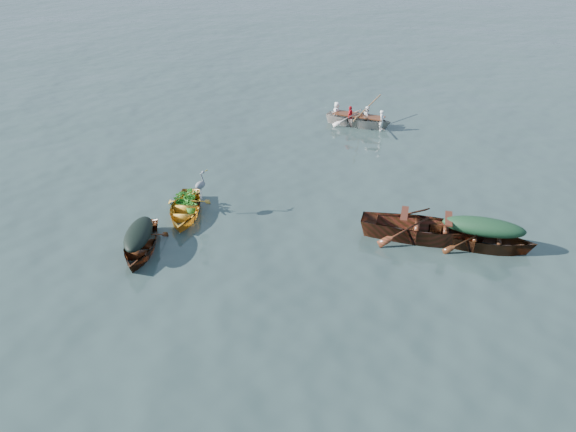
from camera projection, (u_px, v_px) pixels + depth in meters
name	position (u px, v px, depth m)	size (l,w,h in m)	color
ground	(264.00, 266.00, 15.35)	(140.00, 140.00, 0.00)	#2D403D
yellow_dinghy	(185.00, 216.00, 17.83)	(1.41, 3.26, 0.89)	gold
dark_covered_boat	(141.00, 251.00, 15.99)	(1.28, 3.45, 0.85)	#522713
green_tarp_boat	(480.00, 248.00, 16.14)	(1.29, 4.15, 0.95)	#41210F
open_wooden_boat	(423.00, 239.00, 16.55)	(1.60, 5.16, 1.25)	maroon
rowed_boat	(358.00, 126.00, 25.14)	(1.24, 4.14, 0.98)	silver
dark_tarp_cover	(138.00, 232.00, 15.69)	(0.70, 1.90, 0.40)	black
green_tarp_cover	(484.00, 226.00, 15.78)	(0.71, 2.28, 0.52)	#183D20
thwart_benches	(426.00, 220.00, 16.24)	(0.96, 2.58, 0.04)	#421B0F
heron	(201.00, 190.00, 17.43)	(0.28, 0.40, 0.92)	gray
dinghy_weeds	(187.00, 187.00, 17.95)	(0.70, 0.90, 0.60)	#206B1C
rowers	(359.00, 107.00, 24.72)	(1.12, 2.90, 0.76)	white
oars	(359.00, 115.00, 24.89)	(2.60, 0.60, 0.06)	#A66E3F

